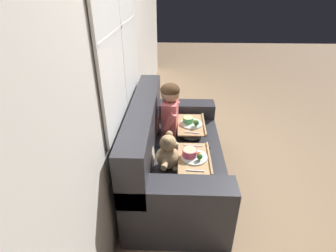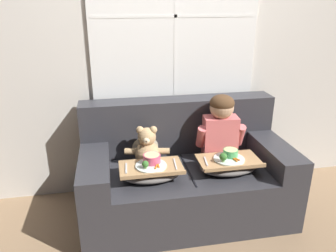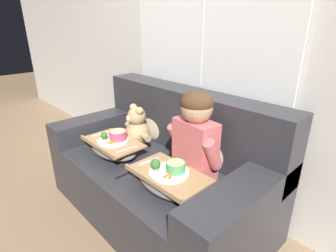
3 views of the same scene
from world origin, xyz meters
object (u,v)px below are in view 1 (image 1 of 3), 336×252
throw_pillow_behind_teddy (148,151)px  couch (171,156)px  throw_pillow_behind_child (154,119)px  lap_tray_child (191,127)px  child_figure (170,107)px  lap_tray_teddy (194,161)px  teddy_bear (169,153)px

throw_pillow_behind_teddy → couch: bearing=-32.1°
throw_pillow_behind_teddy → throw_pillow_behind_child: bearing=0.0°
lap_tray_child → child_figure: bearing=90.1°
couch → lap_tray_teddy: bearing=-145.2°
couch → throw_pillow_behind_teddy: 0.44m
lap_tray_child → lap_tray_teddy: size_ratio=1.01×
couch → throw_pillow_behind_child: bearing=32.1°
throw_pillow_behind_child → child_figure: size_ratio=0.64×
child_figure → lap_tray_child: (0.00, -0.22, -0.24)m
throw_pillow_behind_child → child_figure: 0.22m
throw_pillow_behind_child → throw_pillow_behind_teddy: bearing=180.0°
teddy_bear → lap_tray_teddy: bearing=-89.6°
throw_pillow_behind_teddy → child_figure: child_figure is taller
teddy_bear → couch: bearing=-2.1°
couch → lap_tray_teddy: size_ratio=3.54×
couch → throw_pillow_behind_teddy: (-0.30, 0.19, 0.26)m
throw_pillow_behind_teddy → teddy_bear: size_ratio=0.91×
lap_tray_child → lap_tray_teddy: 0.60m
couch → child_figure: (0.30, 0.01, 0.40)m
lap_tray_teddy → lap_tray_child: bearing=-0.2°
throw_pillow_behind_teddy → child_figure: bearing=-16.1°
lap_tray_teddy → child_figure: bearing=20.4°
child_figure → lap_tray_child: child_figure is taller
couch → throw_pillow_behind_teddy: couch is taller
throw_pillow_behind_teddy → lap_tray_teddy: 0.41m
teddy_bear → throw_pillow_behind_teddy: bearing=89.7°
child_figure → lap_tray_child: bearing=-89.9°
lap_tray_child → lap_tray_teddy: (-0.60, 0.00, 0.00)m
child_figure → couch: bearing=-177.2°
couch → teddy_bear: couch is taller
child_figure → teddy_bear: bearing=-179.7°
child_figure → lap_tray_teddy: (-0.60, -0.22, -0.24)m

